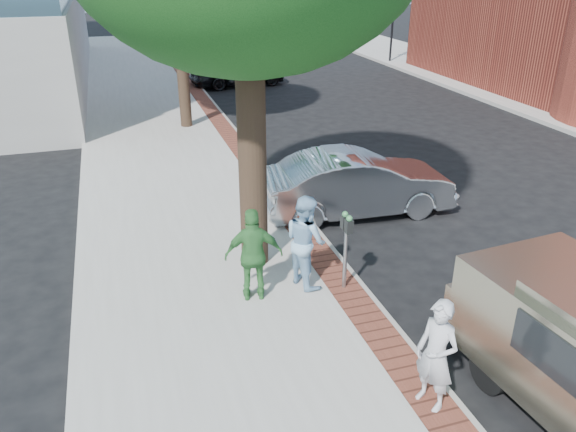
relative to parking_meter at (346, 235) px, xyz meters
name	(u,v)px	position (x,y,z in m)	size (l,w,h in m)	color
ground	(317,314)	(-0.69, -0.45, -1.21)	(120.00, 120.00, 0.00)	black
sidewalk	(172,167)	(-2.19, 7.55, -1.13)	(5.00, 60.00, 0.15)	#9E9991
brick_strip	(246,157)	(0.01, 7.55, -1.05)	(0.60, 60.00, 0.01)	brown
curb	(258,159)	(0.36, 7.55, -1.13)	(0.10, 60.00, 0.15)	gray
signal_near	(183,30)	(0.21, 21.55, 1.05)	(0.70, 0.15, 3.80)	black
signal_far	(393,22)	(11.81, 21.55, 1.05)	(0.70, 0.15, 3.80)	black
parking_meter	(346,235)	(0.00, 0.00, 0.00)	(0.12, 0.32, 1.47)	gray
person_gray	(436,355)	(-0.02, -3.04, -0.25)	(0.58, 0.38, 1.60)	#BBBBC1
person_officer	(306,241)	(-0.61, 0.39, -0.20)	(0.84, 0.65, 1.72)	#93C0E3
person_green	(254,255)	(-1.62, 0.17, -0.21)	(0.99, 0.41, 1.69)	#3A803C
sedan_silver	(357,184)	(1.65, 3.24, -0.46)	(1.58, 4.54, 1.50)	#B6B8BD
bg_car	(238,69)	(2.20, 18.28, -0.45)	(1.77, 4.40, 1.50)	black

